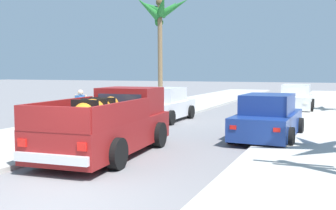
{
  "coord_description": "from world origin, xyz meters",
  "views": [
    {
      "loc": [
        4.51,
        -5.55,
        2.31
      ],
      "look_at": [
        -0.48,
        6.44,
        1.2
      ],
      "focal_mm": 42.51,
      "sensor_mm": 36.0,
      "label": 1
    }
  ],
  "objects_px": {
    "car_left_near": "(296,98)",
    "car_left_mid": "(268,119)",
    "pickup_truck": "(110,125)",
    "pedestrian": "(81,107)",
    "palm_tree_right_fore": "(160,15)",
    "car_right_near": "(163,105)"
  },
  "relations": [
    {
      "from": "pickup_truck",
      "to": "palm_tree_right_fore",
      "type": "height_order",
      "value": "palm_tree_right_fore"
    },
    {
      "from": "car_right_near",
      "to": "car_left_mid",
      "type": "height_order",
      "value": "same"
    },
    {
      "from": "car_left_near",
      "to": "pedestrian",
      "type": "xyz_separation_m",
      "value": [
        -7.08,
        -11.37,
        0.2
      ]
    },
    {
      "from": "pickup_truck",
      "to": "palm_tree_right_fore",
      "type": "bearing_deg",
      "value": 108.45
    },
    {
      "from": "car_left_mid",
      "to": "pedestrian",
      "type": "distance_m",
      "value": 7.12
    },
    {
      "from": "car_left_near",
      "to": "car_left_mid",
      "type": "relative_size",
      "value": 1.0
    },
    {
      "from": "car_right_near",
      "to": "palm_tree_right_fore",
      "type": "xyz_separation_m",
      "value": [
        -3.29,
        7.11,
        5.23
      ]
    },
    {
      "from": "pickup_truck",
      "to": "car_right_near",
      "type": "xyz_separation_m",
      "value": [
        -1.57,
        7.46,
        -0.1
      ]
    },
    {
      "from": "car_left_near",
      "to": "car_left_mid",
      "type": "xyz_separation_m",
      "value": [
        0.0,
        -10.74,
        0.0
      ]
    },
    {
      "from": "pickup_truck",
      "to": "car_left_near",
      "type": "height_order",
      "value": "pickup_truck"
    },
    {
      "from": "car_right_near",
      "to": "pedestrian",
      "type": "xyz_separation_m",
      "value": [
        -1.79,
        -4.03,
        0.2
      ]
    },
    {
      "from": "car_left_near",
      "to": "palm_tree_right_fore",
      "type": "distance_m",
      "value": 10.05
    },
    {
      "from": "pickup_truck",
      "to": "palm_tree_right_fore",
      "type": "xyz_separation_m",
      "value": [
        -4.86,
        14.58,
        5.13
      ]
    },
    {
      "from": "pickup_truck",
      "to": "car_left_mid",
      "type": "xyz_separation_m",
      "value": [
        3.72,
        4.07,
        -0.1
      ]
    },
    {
      "from": "car_left_mid",
      "to": "pedestrian",
      "type": "relative_size",
      "value": 2.71
    },
    {
      "from": "pickup_truck",
      "to": "pedestrian",
      "type": "height_order",
      "value": "pickup_truck"
    },
    {
      "from": "pickup_truck",
      "to": "car_left_near",
      "type": "bearing_deg",
      "value": 75.89
    },
    {
      "from": "pickup_truck",
      "to": "car_right_near",
      "type": "bearing_deg",
      "value": 101.89
    },
    {
      "from": "car_left_mid",
      "to": "pickup_truck",
      "type": "bearing_deg",
      "value": -132.45
    },
    {
      "from": "pickup_truck",
      "to": "pedestrian",
      "type": "distance_m",
      "value": 4.81
    },
    {
      "from": "car_left_near",
      "to": "car_left_mid",
      "type": "distance_m",
      "value": 10.74
    },
    {
      "from": "palm_tree_right_fore",
      "to": "pedestrian",
      "type": "relative_size",
      "value": 4.48
    }
  ]
}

